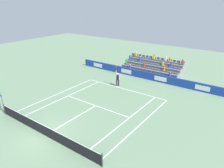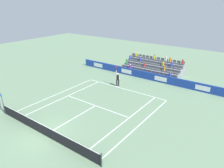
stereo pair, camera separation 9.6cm
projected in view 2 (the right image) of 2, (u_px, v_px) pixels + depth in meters
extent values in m
plane|color=gray|center=(45.00, 135.00, 17.36)|extent=(80.00, 80.00, 0.00)
cube|color=white|center=(124.00, 89.00, 26.27)|extent=(10.97, 0.10, 0.01)
cube|color=white|center=(96.00, 106.00, 22.16)|extent=(8.23, 0.10, 0.01)
cube|color=white|center=(73.00, 119.00, 19.75)|extent=(0.10, 6.40, 0.01)
cube|color=white|center=(65.00, 97.00, 24.07)|extent=(0.10, 11.89, 0.01)
cube|color=white|center=(127.00, 120.00, 19.56)|extent=(0.10, 11.89, 0.01)
cube|color=white|center=(57.00, 94.00, 24.82)|extent=(0.10, 11.89, 0.01)
cube|color=white|center=(140.00, 125.00, 18.81)|extent=(0.10, 11.89, 0.01)
cube|color=white|center=(124.00, 89.00, 26.20)|extent=(0.10, 0.20, 0.01)
cube|color=#193899|center=(143.00, 75.00, 29.61)|extent=(21.28, 0.20, 1.04)
cube|color=white|center=(203.00, 88.00, 25.16)|extent=(1.70, 0.01, 0.58)
cube|color=white|center=(161.00, 79.00, 28.07)|extent=(1.70, 0.01, 0.58)
cube|color=white|center=(126.00, 71.00, 30.98)|extent=(1.70, 0.01, 0.58)
cube|color=white|center=(98.00, 65.00, 33.90)|extent=(1.70, 0.01, 0.58)
cylinder|color=#33383D|center=(5.00, 109.00, 20.41)|extent=(0.10, 0.10, 1.07)
cylinder|color=#33383D|center=(101.00, 160.00, 13.91)|extent=(0.10, 0.10, 1.07)
cube|color=black|center=(44.00, 130.00, 17.19)|extent=(11.77, 0.02, 0.92)
cube|color=white|center=(43.00, 125.00, 17.01)|extent=(11.77, 0.04, 0.04)
cylinder|color=black|center=(119.00, 83.00, 26.84)|extent=(0.16, 0.16, 0.90)
cylinder|color=black|center=(117.00, 83.00, 26.92)|extent=(0.16, 0.16, 0.90)
cube|color=white|center=(119.00, 86.00, 26.99)|extent=(0.18, 0.28, 0.08)
cube|color=white|center=(117.00, 86.00, 27.08)|extent=(0.18, 0.28, 0.08)
cube|color=black|center=(118.00, 77.00, 26.60)|extent=(0.30, 0.40, 0.60)
sphere|color=beige|center=(118.00, 74.00, 26.43)|extent=(0.24, 0.24, 0.24)
cylinder|color=beige|center=(116.00, 73.00, 26.46)|extent=(0.09, 0.09, 0.62)
cylinder|color=beige|center=(119.00, 78.00, 26.47)|extent=(0.09, 0.09, 0.56)
cylinder|color=black|center=(116.00, 69.00, 26.29)|extent=(0.04, 0.04, 0.28)
torus|color=red|center=(116.00, 67.00, 26.18)|extent=(0.10, 0.31, 0.31)
sphere|color=#D1E533|center=(116.00, 65.00, 26.08)|extent=(0.07, 0.07, 0.07)
cylinder|color=#474C54|center=(3.00, 104.00, 20.65)|extent=(0.07, 0.07, 1.71)
cylinder|color=#474C54|center=(0.00, 102.00, 20.98)|extent=(0.07, 0.07, 1.71)
cube|color=gray|center=(146.00, 75.00, 30.53)|extent=(8.68, 0.95, 0.42)
cube|color=#545960|center=(174.00, 79.00, 28.21)|extent=(0.48, 0.44, 0.20)
cube|color=#545960|center=(175.00, 76.00, 28.27)|extent=(0.48, 0.04, 0.30)
cube|color=#545960|center=(169.00, 78.00, 28.55)|extent=(0.48, 0.44, 0.20)
cube|color=#545960|center=(170.00, 75.00, 28.61)|extent=(0.48, 0.04, 0.30)
cube|color=#545960|center=(165.00, 77.00, 28.89)|extent=(0.48, 0.44, 0.20)
cube|color=#545960|center=(166.00, 75.00, 28.94)|extent=(0.48, 0.04, 0.30)
cube|color=#545960|center=(161.00, 76.00, 29.23)|extent=(0.48, 0.44, 0.20)
cube|color=#545960|center=(162.00, 74.00, 29.28)|extent=(0.48, 0.04, 0.30)
cube|color=#545960|center=(157.00, 75.00, 29.57)|extent=(0.48, 0.44, 0.20)
cube|color=#545960|center=(157.00, 73.00, 29.62)|extent=(0.48, 0.04, 0.30)
cube|color=#545960|center=(153.00, 74.00, 29.91)|extent=(0.48, 0.44, 0.20)
cube|color=#545960|center=(153.00, 72.00, 29.96)|extent=(0.48, 0.04, 0.30)
cube|color=#545960|center=(149.00, 73.00, 30.25)|extent=(0.48, 0.44, 0.20)
cube|color=#545960|center=(149.00, 71.00, 30.30)|extent=(0.48, 0.04, 0.30)
cube|color=#545960|center=(145.00, 72.00, 30.59)|extent=(0.48, 0.44, 0.20)
cube|color=#545960|center=(145.00, 70.00, 30.64)|extent=(0.48, 0.04, 0.30)
cube|color=#545960|center=(141.00, 72.00, 30.92)|extent=(0.48, 0.44, 0.20)
cube|color=#545960|center=(142.00, 70.00, 30.98)|extent=(0.48, 0.04, 0.30)
cube|color=#545960|center=(137.00, 71.00, 31.26)|extent=(0.48, 0.44, 0.20)
cube|color=#545960|center=(138.00, 69.00, 31.32)|extent=(0.48, 0.04, 0.30)
cube|color=#545960|center=(133.00, 70.00, 31.60)|extent=(0.48, 0.44, 0.20)
cube|color=#545960|center=(134.00, 68.00, 31.66)|extent=(0.48, 0.04, 0.30)
cube|color=#545960|center=(130.00, 69.00, 31.94)|extent=(0.48, 0.44, 0.20)
cube|color=#545960|center=(131.00, 67.00, 32.00)|extent=(0.48, 0.04, 0.30)
cube|color=#545960|center=(126.00, 68.00, 32.28)|extent=(0.48, 0.44, 0.20)
cube|color=#545960|center=(127.00, 67.00, 32.34)|extent=(0.48, 0.04, 0.30)
cube|color=#545960|center=(123.00, 68.00, 32.62)|extent=(0.48, 0.44, 0.20)
cube|color=#545960|center=(124.00, 66.00, 32.68)|extent=(0.48, 0.04, 0.30)
cube|color=gray|center=(150.00, 72.00, 31.17)|extent=(8.68, 0.95, 0.84)
cube|color=#545960|center=(177.00, 74.00, 28.77)|extent=(0.48, 0.44, 0.20)
cube|color=#545960|center=(178.00, 71.00, 28.82)|extent=(0.48, 0.04, 0.30)
cube|color=#545960|center=(172.00, 73.00, 29.10)|extent=(0.48, 0.44, 0.20)
cube|color=#545960|center=(173.00, 71.00, 29.16)|extent=(0.48, 0.04, 0.30)
cube|color=#545960|center=(168.00, 72.00, 29.44)|extent=(0.48, 0.44, 0.20)
cube|color=#545960|center=(169.00, 70.00, 29.50)|extent=(0.48, 0.04, 0.30)
cube|color=#545960|center=(164.00, 71.00, 29.78)|extent=(0.48, 0.44, 0.20)
cube|color=#545960|center=(165.00, 69.00, 29.84)|extent=(0.48, 0.04, 0.30)
cube|color=#545960|center=(160.00, 70.00, 30.12)|extent=(0.48, 0.44, 0.20)
cube|color=#545960|center=(161.00, 68.00, 30.18)|extent=(0.48, 0.04, 0.30)
cube|color=#545960|center=(156.00, 69.00, 30.46)|extent=(0.48, 0.44, 0.20)
cube|color=#545960|center=(156.00, 67.00, 30.52)|extent=(0.48, 0.04, 0.30)
cube|color=#545960|center=(152.00, 69.00, 30.80)|extent=(0.48, 0.44, 0.20)
cube|color=#545960|center=(153.00, 67.00, 30.86)|extent=(0.48, 0.04, 0.30)
cube|color=#545960|center=(148.00, 68.00, 31.14)|extent=(0.48, 0.44, 0.20)
cube|color=#545960|center=(149.00, 66.00, 31.20)|extent=(0.48, 0.04, 0.30)
cube|color=#545960|center=(144.00, 67.00, 31.48)|extent=(0.48, 0.44, 0.20)
cube|color=#545960|center=(145.00, 65.00, 31.54)|extent=(0.48, 0.04, 0.30)
cube|color=#545960|center=(140.00, 66.00, 31.82)|extent=(0.48, 0.44, 0.20)
cube|color=#545960|center=(141.00, 65.00, 31.88)|extent=(0.48, 0.04, 0.30)
cube|color=#545960|center=(137.00, 66.00, 32.16)|extent=(0.48, 0.44, 0.20)
cube|color=#545960|center=(138.00, 64.00, 32.22)|extent=(0.48, 0.04, 0.30)
cube|color=#545960|center=(133.00, 65.00, 32.50)|extent=(0.48, 0.44, 0.20)
cube|color=#545960|center=(134.00, 63.00, 32.56)|extent=(0.48, 0.04, 0.30)
cube|color=#545960|center=(130.00, 64.00, 32.84)|extent=(0.48, 0.44, 0.20)
cube|color=#545960|center=(131.00, 62.00, 32.90)|extent=(0.48, 0.04, 0.30)
cube|color=#545960|center=(126.00, 64.00, 33.18)|extent=(0.48, 0.44, 0.20)
cube|color=#545960|center=(127.00, 62.00, 33.24)|extent=(0.48, 0.04, 0.30)
cube|color=gray|center=(153.00, 69.00, 31.80)|extent=(8.68, 0.95, 1.26)
cube|color=#545960|center=(180.00, 69.00, 29.32)|extent=(0.48, 0.44, 0.20)
cube|color=#545960|center=(180.00, 67.00, 29.38)|extent=(0.48, 0.04, 0.30)
cube|color=#545960|center=(175.00, 68.00, 29.66)|extent=(0.48, 0.44, 0.20)
cube|color=#545960|center=(176.00, 66.00, 29.72)|extent=(0.48, 0.04, 0.30)
cube|color=#545960|center=(171.00, 67.00, 30.00)|extent=(0.48, 0.44, 0.20)
cube|color=#545960|center=(172.00, 65.00, 30.06)|extent=(0.48, 0.04, 0.30)
cube|color=#545960|center=(167.00, 67.00, 30.34)|extent=(0.48, 0.44, 0.20)
cube|color=#545960|center=(168.00, 65.00, 30.40)|extent=(0.48, 0.04, 0.30)
cube|color=#545960|center=(163.00, 66.00, 30.68)|extent=(0.48, 0.44, 0.20)
cube|color=#545960|center=(164.00, 64.00, 30.74)|extent=(0.48, 0.04, 0.30)
cube|color=#545960|center=(159.00, 65.00, 31.02)|extent=(0.48, 0.44, 0.20)
cube|color=#545960|center=(160.00, 63.00, 31.08)|extent=(0.48, 0.04, 0.30)
cube|color=#545960|center=(155.00, 64.00, 31.36)|extent=(0.48, 0.44, 0.20)
cube|color=#545960|center=(156.00, 62.00, 31.42)|extent=(0.48, 0.04, 0.30)
cube|color=#545960|center=(151.00, 64.00, 31.70)|extent=(0.48, 0.44, 0.20)
cube|color=#545960|center=(152.00, 62.00, 31.76)|extent=(0.48, 0.04, 0.30)
cube|color=#545960|center=(147.00, 63.00, 32.04)|extent=(0.48, 0.44, 0.20)
cube|color=#545960|center=(148.00, 61.00, 32.10)|extent=(0.48, 0.04, 0.30)
cube|color=#545960|center=(144.00, 62.00, 32.38)|extent=(0.48, 0.44, 0.20)
cube|color=#545960|center=(144.00, 60.00, 32.44)|extent=(0.48, 0.04, 0.30)
cube|color=#545960|center=(140.00, 62.00, 32.72)|extent=(0.48, 0.44, 0.20)
cube|color=#545960|center=(141.00, 60.00, 32.78)|extent=(0.48, 0.04, 0.30)
cube|color=#545960|center=(137.00, 61.00, 33.06)|extent=(0.48, 0.44, 0.20)
cube|color=#545960|center=(137.00, 59.00, 33.11)|extent=(0.48, 0.04, 0.30)
cube|color=#545960|center=(133.00, 60.00, 33.40)|extent=(0.48, 0.44, 0.20)
cube|color=#545960|center=(134.00, 59.00, 33.45)|extent=(0.48, 0.04, 0.30)
cube|color=#545960|center=(130.00, 60.00, 33.74)|extent=(0.48, 0.44, 0.20)
cube|color=#545960|center=(130.00, 58.00, 33.79)|extent=(0.48, 0.04, 0.30)
cube|color=gray|center=(155.00, 66.00, 32.43)|extent=(8.68, 0.95, 1.68)
cube|color=#545960|center=(182.00, 64.00, 29.88)|extent=(0.48, 0.44, 0.20)
cube|color=#545960|center=(183.00, 62.00, 29.94)|extent=(0.48, 0.04, 0.30)
cube|color=#545960|center=(178.00, 64.00, 30.22)|extent=(0.48, 0.44, 0.20)
cube|color=#545960|center=(179.00, 62.00, 30.28)|extent=(0.48, 0.04, 0.30)
cube|color=#545960|center=(174.00, 63.00, 30.56)|extent=(0.48, 0.44, 0.20)
cube|color=#545960|center=(175.00, 61.00, 30.62)|extent=(0.48, 0.04, 0.30)
cube|color=#545960|center=(170.00, 62.00, 30.90)|extent=(0.48, 0.44, 0.20)
cube|color=#545960|center=(170.00, 60.00, 30.96)|extent=(0.48, 0.04, 0.30)
cube|color=#545960|center=(166.00, 62.00, 31.24)|extent=(0.48, 0.44, 0.20)
cube|color=#545960|center=(166.00, 60.00, 31.29)|extent=(0.48, 0.04, 0.30)
cube|color=#545960|center=(162.00, 61.00, 31.58)|extent=(0.48, 0.44, 0.20)
cube|color=#545960|center=(162.00, 59.00, 31.63)|extent=(0.48, 0.04, 0.30)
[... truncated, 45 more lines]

